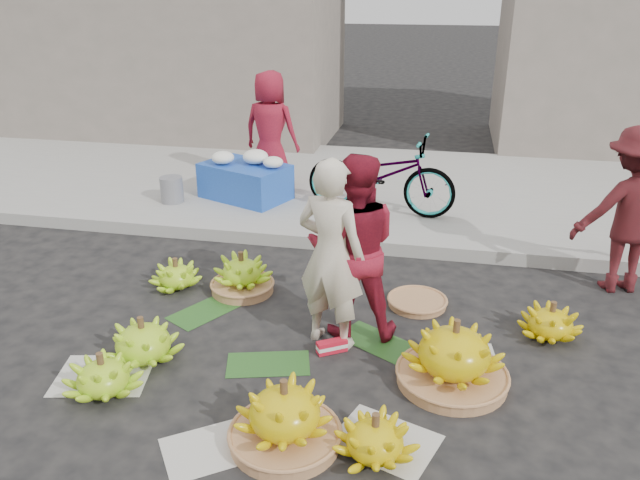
% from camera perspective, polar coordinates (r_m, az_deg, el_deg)
% --- Properties ---
extents(ground, '(80.00, 80.00, 0.00)m').
position_cam_1_polar(ground, '(5.17, -3.06, -10.19)').
color(ground, black).
rests_on(ground, ground).
extents(curb, '(40.00, 0.25, 0.15)m').
position_cam_1_polar(curb, '(7.04, 1.38, -0.09)').
color(curb, gray).
rests_on(curb, ground).
extents(sidewalk, '(40.00, 4.00, 0.12)m').
position_cam_1_polar(sidewalk, '(9.00, 3.78, 4.92)').
color(sidewalk, gray).
rests_on(sidewalk, ground).
extents(building_left, '(6.00, 3.00, 4.00)m').
position_cam_1_polar(building_left, '(12.52, -13.37, 18.49)').
color(building_left, gray).
rests_on(building_left, sidewalk).
extents(newspaper_scatter, '(3.20, 1.80, 0.00)m').
position_cam_1_polar(newspaper_scatter, '(4.55, -5.66, -15.50)').
color(newspaper_scatter, beige).
rests_on(newspaper_scatter, ground).
extents(banana_leaves, '(2.00, 1.00, 0.00)m').
position_cam_1_polar(banana_leaves, '(5.36, -3.57, -8.89)').
color(banana_leaves, '#1E4D19').
rests_on(banana_leaves, ground).
extents(banana_bunch_0, '(0.78, 0.78, 0.38)m').
position_cam_1_polar(banana_bunch_0, '(5.19, -15.89, -8.84)').
color(banana_bunch_0, '#83C51C').
rests_on(banana_bunch_0, ground).
extents(banana_bunch_1, '(0.57, 0.57, 0.33)m').
position_cam_1_polar(banana_bunch_1, '(4.90, -19.25, -11.63)').
color(banana_bunch_1, '#83C51C').
rests_on(banana_bunch_1, ground).
extents(banana_bunch_2, '(0.78, 0.78, 0.49)m').
position_cam_1_polar(banana_bunch_2, '(4.17, -3.25, -15.79)').
color(banana_bunch_2, '#A26B44').
rests_on(banana_bunch_2, ground).
extents(banana_bunch_3, '(0.66, 0.66, 0.33)m').
position_cam_1_polar(banana_bunch_3, '(4.13, 5.05, -17.62)').
color(banana_bunch_3, '#DDC40B').
rests_on(banana_bunch_3, ground).
extents(banana_bunch_4, '(0.87, 0.87, 0.54)m').
position_cam_1_polar(banana_bunch_4, '(4.79, 12.15, -10.27)').
color(banana_bunch_4, '#A26B44').
rests_on(banana_bunch_4, ground).
extents(banana_bunch_5, '(0.66, 0.66, 0.33)m').
position_cam_1_polar(banana_bunch_5, '(5.65, 20.35, -7.02)').
color(banana_bunch_5, '#DDC40B').
rests_on(banana_bunch_5, ground).
extents(banana_bunch_6, '(0.58, 0.58, 0.31)m').
position_cam_1_polar(banana_bunch_6, '(6.28, -13.00, -3.12)').
color(banana_bunch_6, '#83C51C').
rests_on(banana_bunch_6, ground).
extents(banana_bunch_7, '(0.63, 0.63, 0.42)m').
position_cam_1_polar(banana_bunch_7, '(6.06, -7.16, -3.21)').
color(banana_bunch_7, '#A26B44').
rests_on(banana_bunch_7, ground).
extents(basket_spare, '(0.63, 0.63, 0.06)m').
position_cam_1_polar(basket_spare, '(5.90, 8.88, -5.65)').
color(basket_spare, '#A26B44').
rests_on(basket_spare, ground).
extents(incense_stack, '(0.25, 0.20, 0.10)m').
position_cam_1_polar(incense_stack, '(5.13, 1.10, -9.67)').
color(incense_stack, red).
rests_on(incense_stack, ground).
extents(vendor_cream, '(0.67, 0.54, 1.59)m').
position_cam_1_polar(vendor_cream, '(4.93, 1.00, -1.36)').
color(vendor_cream, beige).
rests_on(vendor_cream, ground).
extents(vendor_red, '(0.87, 0.73, 1.58)m').
position_cam_1_polar(vendor_red, '(5.08, 3.12, -0.73)').
color(vendor_red, maroon).
rests_on(vendor_red, ground).
extents(man_striped, '(1.15, 0.82, 1.61)m').
position_cam_1_polar(man_striped, '(6.53, 26.54, 2.41)').
color(man_striped, maroon).
rests_on(man_striped, ground).
extents(flower_table, '(1.28, 1.06, 0.64)m').
position_cam_1_polar(flower_table, '(8.29, -6.81, 5.58)').
color(flower_table, '#1B48B5').
rests_on(flower_table, sidewalk).
extents(grey_bucket, '(0.29, 0.29, 0.33)m').
position_cam_1_polar(grey_bucket, '(8.34, -13.40, 4.52)').
color(grey_bucket, slate).
rests_on(grey_bucket, sidewalk).
extents(flower_vendor, '(0.85, 0.62, 1.59)m').
position_cam_1_polar(flower_vendor, '(8.63, -4.55, 10.00)').
color(flower_vendor, maroon).
rests_on(flower_vendor, sidewalk).
extents(bicycle, '(0.89, 1.92, 0.97)m').
position_cam_1_polar(bicycle, '(7.70, 5.55, 6.02)').
color(bicycle, gray).
rests_on(bicycle, sidewalk).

